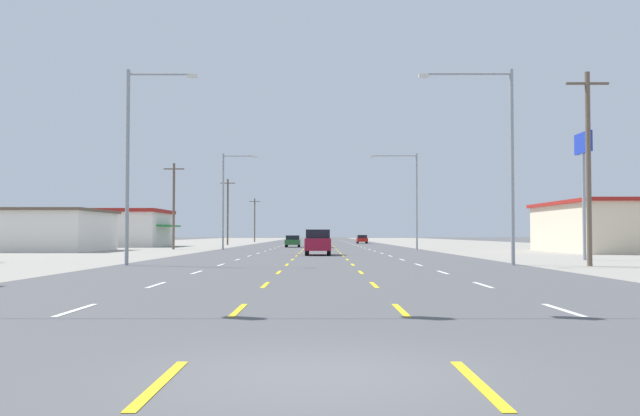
{
  "coord_description": "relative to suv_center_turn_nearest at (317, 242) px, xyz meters",
  "views": [
    {
      "loc": [
        0.01,
        -8.36,
        1.65
      ],
      "look_at": [
        0.04,
        42.29,
        3.49
      ],
      "focal_mm": 39.91,
      "sensor_mm": 36.0,
      "label": 1
    }
  ],
  "objects": [
    {
      "name": "suv_center_turn_midfar",
      "position": [
        -0.09,
        46.51,
        0.0
      ],
      "size": [
        1.98,
        4.9,
        1.98
      ],
      "color": "navy",
      "rests_on": "ground"
    },
    {
      "name": "sedan_inner_left_mid",
      "position": [
        -3.22,
        32.88,
        -0.27
      ],
      "size": [
        1.8,
        4.5,
        1.46
      ],
      "color": "#235B2D",
      "rests_on": "ground"
    },
    {
      "name": "lot_apron_right",
      "position": [
        24.9,
        19.18,
        -1.02
      ],
      "size": [
        28.0,
        440.0,
        0.01
      ],
      "primitive_type": "cube",
      "color": "gray",
      "rests_on": "ground"
    },
    {
      "name": "utility_pole_left_row_1",
      "position": [
        -15.36,
        20.05,
        3.74
      ],
      "size": [
        2.2,
        0.26,
        9.15
      ],
      "color": "brown",
      "rests_on": "ground"
    },
    {
      "name": "utility_pole_left_row_3",
      "position": [
        -13.06,
        88.38,
        3.58
      ],
      "size": [
        2.2,
        0.26,
        8.82
      ],
      "color": "brown",
      "rests_on": "ground"
    },
    {
      "name": "utility_pole_right_row_0",
      "position": [
        13.92,
        -18.93,
        4.16
      ],
      "size": [
        2.2,
        0.26,
        9.98
      ],
      "color": "brown",
      "rests_on": "ground"
    },
    {
      "name": "sedan_far_right_farther",
      "position": [
        7.36,
        66.51,
        -0.27
      ],
      "size": [
        1.8,
        4.5,
        1.46
      ],
      "color": "red",
      "rests_on": "ground"
    },
    {
      "name": "streetlight_right_row_0",
      "position": [
        9.77,
        -17.86,
        5.04
      ],
      "size": [
        5.0,
        0.26,
        10.37
      ],
      "color": "gray",
      "rests_on": "ground"
    },
    {
      "name": "lane_markings",
      "position": [
        0.15,
        57.68,
        -1.02
      ],
      "size": [
        10.64,
        227.6,
        0.01
      ],
      "color": "white",
      "rests_on": "ground"
    },
    {
      "name": "storefront_left_row_2",
      "position": [
        -27.05,
        37.22,
        1.39
      ],
      "size": [
        15.46,
        12.88,
        4.79
      ],
      "color": "silver",
      "rests_on": "ground"
    },
    {
      "name": "streetlight_left_row_0",
      "position": [
        -9.66,
        -17.86,
        4.88
      ],
      "size": [
        3.75,
        0.26,
        10.35
      ],
      "color": "gray",
      "rests_on": "ground"
    },
    {
      "name": "streetlight_right_row_1",
      "position": [
        9.76,
        19.11,
        4.91
      ],
      "size": [
        5.03,
        0.26,
        10.11
      ],
      "color": "gray",
      "rests_on": "ground"
    },
    {
      "name": "pole_sign_right_row_1",
      "position": [
        16.75,
        -10.65,
        5.18
      ],
      "size": [
        0.24,
        2.51,
        8.03
      ],
      "color": "gray",
      "rests_on": "ground"
    },
    {
      "name": "streetlight_left_row_1",
      "position": [
        -9.66,
        19.11,
        4.74
      ],
      "size": [
        3.68,
        0.26,
        10.08
      ],
      "color": "gray",
      "rests_on": "ground"
    },
    {
      "name": "hatchback_center_turn_far",
      "position": [
        0.2,
        62.8,
        -0.24
      ],
      "size": [
        1.72,
        3.9,
        1.54
      ],
      "color": "#235B2D",
      "rests_on": "ground"
    },
    {
      "name": "ground_plane",
      "position": [
        0.15,
        19.18,
        -1.03
      ],
      "size": [
        572.0,
        572.0,
        0.0
      ],
      "primitive_type": "plane",
      "color": "#4C4C4F"
    },
    {
      "name": "storefront_right_row_1",
      "position": [
        27.76,
        9.08,
        1.28
      ],
      "size": [
        12.92,
        16.86,
        4.58
      ],
      "color": "beige",
      "rests_on": "ground"
    },
    {
      "name": "signal_span_wire",
      "position": [
        0.02,
        -38.64,
        5.05
      ],
      "size": [
        27.15,
        0.52,
        9.89
      ],
      "color": "brown",
      "rests_on": "ground"
    },
    {
      "name": "hatchback_center_turn_farthest",
      "position": [
        0.31,
        82.93,
        -0.24
      ],
      "size": [
        1.72,
        3.9,
        1.54
      ],
      "color": "maroon",
      "rests_on": "ground"
    },
    {
      "name": "utility_pole_left_row_2",
      "position": [
        -13.42,
        49.13,
        4.03
      ],
      "size": [
        2.2,
        0.26,
        9.72
      ],
      "color": "brown",
      "rests_on": "ground"
    },
    {
      "name": "storefront_left_row_1",
      "position": [
        -26.38,
        12.81,
        0.98
      ],
      "size": [
        11.45,
        12.63,
        3.98
      ],
      "color": "silver",
      "rests_on": "ground"
    },
    {
      "name": "sedan_center_turn_near",
      "position": [
        0.33,
        29.98,
        -0.27
      ],
      "size": [
        1.8,
        4.5,
        1.46
      ],
      "color": "#B28C33",
      "rests_on": "ground"
    },
    {
      "name": "lot_apron_left",
      "position": [
        -24.6,
        19.18,
        -1.02
      ],
      "size": [
        28.0,
        440.0,
        0.01
      ],
      "primitive_type": "cube",
      "color": "gray",
      "rests_on": "ground"
    },
    {
      "name": "suv_center_turn_nearest",
      "position": [
        0.0,
        0.0,
        0.0
      ],
      "size": [
        1.98,
        4.9,
        1.98
      ],
      "color": "maroon",
      "rests_on": "ground"
    }
  ]
}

